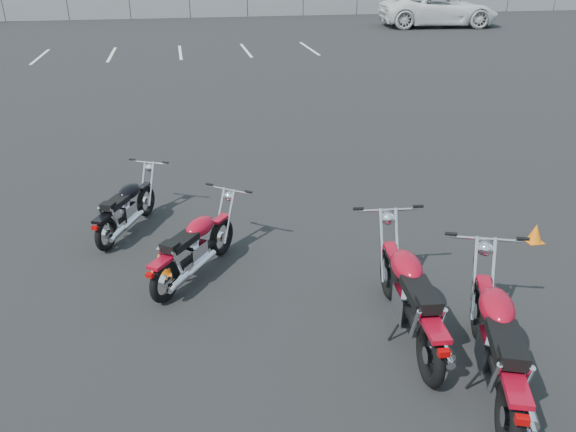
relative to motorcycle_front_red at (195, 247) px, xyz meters
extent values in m
plane|color=black|center=(1.17, -0.27, -0.45)|extent=(120.00, 120.00, 0.00)
torus|color=black|center=(0.41, 0.56, -0.16)|extent=(0.42, 0.52, 0.57)
cylinder|color=silver|center=(0.41, 0.56, -0.16)|extent=(0.17, 0.18, 0.15)
torus|color=black|center=(-0.41, -0.54, -0.16)|extent=(0.42, 0.52, 0.57)
cylinder|color=silver|center=(-0.41, -0.54, -0.16)|extent=(0.17, 0.18, 0.15)
cube|color=black|center=(0.00, 0.01, -0.13)|extent=(0.67, 0.86, 0.06)
cube|color=silver|center=(-0.03, -0.03, -0.07)|extent=(0.43, 0.45, 0.28)
cylinder|color=silver|center=(-0.03, -0.03, 0.10)|extent=(0.29, 0.30, 0.25)
ellipsoid|color=maroon|center=(0.10, 0.15, 0.23)|extent=(0.56, 0.62, 0.24)
cube|color=black|center=(-0.17, -0.22, 0.22)|extent=(0.51, 0.57, 0.09)
cube|color=black|center=(-0.31, -0.41, 0.25)|extent=(0.27, 0.26, 0.11)
cube|color=maroon|center=(-0.42, -0.56, 0.14)|extent=(0.37, 0.42, 0.05)
cube|color=maroon|center=(0.41, 0.56, 0.14)|extent=(0.29, 0.33, 0.04)
cylinder|color=silver|center=(-0.24, -0.50, 0.07)|extent=(0.14, 0.17, 0.37)
cylinder|color=silver|center=(-0.42, -0.36, 0.07)|extent=(0.14, 0.17, 0.37)
cylinder|color=silver|center=(-0.05, -0.31, -0.18)|extent=(0.69, 0.89, 0.12)
cylinder|color=silver|center=(-0.23, -0.55, -0.16)|extent=(0.29, 0.34, 0.13)
cylinder|color=silver|center=(0.54, 0.61, 0.14)|extent=(0.26, 0.33, 0.75)
cylinder|color=silver|center=(0.41, 0.71, 0.14)|extent=(0.26, 0.33, 0.75)
sphere|color=silver|center=(0.56, 0.78, 0.39)|extent=(0.21, 0.21, 0.15)
cylinder|color=silver|center=(0.58, 0.79, 0.48)|extent=(0.55, 0.42, 0.03)
cylinder|color=black|center=(0.83, 0.58, 0.52)|extent=(0.11, 0.10, 0.03)
cylinder|color=black|center=(0.30, 0.98, 0.52)|extent=(0.11, 0.10, 0.03)
cylinder|color=black|center=(-0.17, 0.01, -0.31)|extent=(0.13, 0.11, 0.28)
cube|color=#990505|center=(-0.57, -0.76, 0.07)|extent=(0.11, 0.10, 0.06)
torus|color=black|center=(-0.74, 2.19, -0.18)|extent=(0.31, 0.52, 0.53)
cylinder|color=silver|center=(-0.74, 2.19, -0.18)|extent=(0.14, 0.17, 0.14)
torus|color=black|center=(-1.29, 1.03, -0.18)|extent=(0.31, 0.52, 0.53)
cylinder|color=silver|center=(-1.29, 1.03, -0.18)|extent=(0.14, 0.17, 0.14)
cube|color=black|center=(-1.02, 1.61, -0.15)|extent=(0.48, 0.87, 0.05)
cube|color=silver|center=(-1.03, 1.57, -0.10)|extent=(0.37, 0.41, 0.26)
cylinder|color=silver|center=(-1.03, 1.57, 0.06)|extent=(0.25, 0.27, 0.23)
ellipsoid|color=black|center=(-0.95, 1.75, 0.19)|extent=(0.46, 0.58, 0.23)
cube|color=black|center=(-1.13, 1.37, 0.17)|extent=(0.42, 0.54, 0.09)
cube|color=black|center=(-1.22, 1.17, 0.20)|extent=(0.24, 0.23, 0.11)
cube|color=black|center=(-1.30, 1.01, 0.09)|extent=(0.30, 0.40, 0.04)
cube|color=black|center=(-0.74, 2.19, 0.09)|extent=(0.23, 0.32, 0.04)
cylinder|color=silver|center=(-1.14, 1.10, 0.04)|extent=(0.11, 0.17, 0.35)
cylinder|color=silver|center=(-1.33, 1.20, 0.04)|extent=(0.11, 0.17, 0.35)
cylinder|color=silver|center=(-1.00, 1.31, -0.20)|extent=(0.49, 0.91, 0.11)
cylinder|color=silver|center=(-1.12, 1.05, -0.18)|extent=(0.23, 0.33, 0.12)
cylinder|color=silver|center=(-0.62, 2.25, 0.10)|extent=(0.19, 0.33, 0.70)
cylinder|color=silver|center=(-0.77, 2.32, 0.10)|extent=(0.19, 0.33, 0.70)
sphere|color=silver|center=(-0.64, 2.41, 0.33)|extent=(0.19, 0.19, 0.14)
cylinder|color=silver|center=(-0.63, 2.42, 0.42)|extent=(0.57, 0.29, 0.03)
cylinder|color=black|center=(-0.36, 2.28, 0.45)|extent=(0.11, 0.07, 0.03)
cylinder|color=black|center=(-0.91, 2.54, 0.45)|extent=(0.11, 0.07, 0.03)
cylinder|color=black|center=(-1.17, 1.58, -0.32)|extent=(0.13, 0.08, 0.26)
cube|color=#990505|center=(-1.40, 0.81, 0.04)|extent=(0.10, 0.09, 0.05)
torus|color=black|center=(2.45, -1.00, -0.11)|extent=(0.19, 0.68, 0.67)
cylinder|color=silver|center=(2.45, -1.00, -0.11)|extent=(0.13, 0.19, 0.18)
torus|color=black|center=(2.29, -2.61, -0.11)|extent=(0.19, 0.68, 0.67)
cylinder|color=silver|center=(2.29, -2.61, -0.11)|extent=(0.13, 0.19, 0.18)
cube|color=black|center=(2.37, -1.80, -0.07)|extent=(0.23, 1.18, 0.07)
cube|color=silver|center=(2.37, -1.86, 0.00)|extent=(0.35, 0.45, 0.34)
cylinder|color=silver|center=(2.37, -1.86, 0.20)|extent=(0.25, 0.30, 0.30)
ellipsoid|color=maroon|center=(2.39, -1.60, 0.36)|extent=(0.40, 0.68, 0.29)
cube|color=black|center=(2.34, -2.14, 0.33)|extent=(0.35, 0.64, 0.11)
cube|color=black|center=(2.31, -2.42, 0.38)|extent=(0.26, 0.22, 0.13)
cube|color=maroon|center=(2.29, -2.63, 0.24)|extent=(0.25, 0.49, 0.06)
cube|color=maroon|center=(2.45, -1.00, 0.24)|extent=(0.18, 0.39, 0.04)
cylinder|color=silver|center=(2.44, -2.46, 0.17)|extent=(0.08, 0.21, 0.44)
cylinder|color=silver|center=(2.17, -2.43, 0.17)|extent=(0.08, 0.21, 0.44)
cylinder|color=silver|center=(2.52, -2.15, -0.14)|extent=(0.22, 1.24, 0.14)
cylinder|color=silver|center=(2.48, -2.51, -0.11)|extent=(0.17, 0.41, 0.15)
cylinder|color=silver|center=(2.56, -0.87, 0.24)|extent=(0.09, 0.45, 0.88)
cylinder|color=silver|center=(2.36, -0.86, 0.24)|extent=(0.09, 0.45, 0.88)
sphere|color=silver|center=(2.48, -0.69, 0.53)|extent=(0.20, 0.20, 0.18)
cylinder|color=silver|center=(2.48, -0.66, 0.65)|extent=(0.78, 0.11, 0.03)
cylinder|color=black|center=(2.87, -0.73, 0.69)|extent=(0.14, 0.05, 0.04)
cylinder|color=black|center=(2.09, -0.65, 0.69)|extent=(0.14, 0.05, 0.04)
cylinder|color=black|center=(2.20, -1.90, -0.28)|extent=(0.18, 0.04, 0.34)
cube|color=#990505|center=(2.26, -2.92, 0.17)|extent=(0.12, 0.08, 0.07)
torus|color=black|center=(3.18, -2.00, -0.11)|extent=(0.35, 0.68, 0.68)
cylinder|color=silver|center=(3.18, -2.00, -0.11)|extent=(0.17, 0.21, 0.18)
torus|color=black|center=(2.62, -3.55, -0.11)|extent=(0.35, 0.68, 0.68)
cylinder|color=silver|center=(2.62, -3.55, -0.11)|extent=(0.17, 0.21, 0.18)
cube|color=black|center=(2.90, -2.78, -0.06)|extent=(0.51, 1.16, 0.07)
cube|color=silver|center=(2.88, -2.83, 0.01)|extent=(0.45, 0.51, 0.34)
cylinder|color=silver|center=(2.88, -2.83, 0.21)|extent=(0.31, 0.34, 0.30)
ellipsoid|color=maroon|center=(2.97, -2.59, 0.37)|extent=(0.55, 0.74, 0.29)
cube|color=black|center=(2.79, -3.10, 0.35)|extent=(0.49, 0.69, 0.11)
cube|color=black|center=(2.69, -3.36, 0.39)|extent=(0.30, 0.28, 0.14)
cube|color=maroon|center=(2.61, -3.57, 0.25)|extent=(0.35, 0.52, 0.06)
cube|color=maroon|center=(3.18, -2.00, 0.25)|extent=(0.27, 0.41, 0.05)
cylinder|color=silver|center=(2.81, -3.44, 0.18)|extent=(0.12, 0.22, 0.45)
cylinder|color=silver|center=(2.55, -3.35, 0.18)|extent=(0.12, 0.22, 0.45)
cylinder|color=silver|center=(2.96, -3.16, -0.13)|extent=(0.52, 1.21, 0.15)
cylinder|color=silver|center=(2.83, -3.50, -0.11)|extent=(0.27, 0.42, 0.15)
cylinder|color=silver|center=(3.32, -1.91, 0.26)|extent=(0.20, 0.44, 0.90)
cylinder|color=silver|center=(3.13, -1.84, 0.26)|extent=(0.20, 0.44, 0.90)
sphere|color=silver|center=(3.29, -1.70, 0.55)|extent=(0.23, 0.23, 0.18)
cylinder|color=silver|center=(3.30, -1.68, 0.66)|extent=(0.76, 0.30, 0.03)
cylinder|color=black|center=(3.66, -1.84, 0.71)|extent=(0.14, 0.08, 0.04)
cylinder|color=black|center=(2.92, -1.57, 0.71)|extent=(0.14, 0.08, 0.04)
cylinder|color=black|center=(2.71, -2.83, -0.28)|extent=(0.18, 0.09, 0.34)
cube|color=#990505|center=(2.51, -3.85, 0.18)|extent=(0.13, 0.10, 0.07)
cone|color=orange|center=(5.23, 0.03, -0.30)|extent=(0.23, 0.23, 0.28)
cube|color=orange|center=(5.23, 0.03, -0.44)|extent=(0.25, 0.25, 0.01)
cone|color=orange|center=(-0.48, 0.18, -0.26)|extent=(0.28, 0.28, 0.34)
cube|color=orange|center=(-0.48, 0.18, -0.44)|extent=(0.30, 0.30, 0.01)
cube|color=slate|center=(1.17, 34.73, 0.45)|extent=(80.00, 0.04, 1.80)
cylinder|color=black|center=(-10.83, 34.73, 0.45)|extent=(0.06, 0.06, 1.80)
cylinder|color=black|center=(-6.83, 34.73, 0.45)|extent=(0.06, 0.06, 1.80)
cylinder|color=black|center=(-2.83, 34.73, 0.45)|extent=(0.06, 0.06, 1.80)
cylinder|color=black|center=(1.17, 34.73, 0.45)|extent=(0.06, 0.06, 1.80)
cylinder|color=black|center=(5.17, 34.73, 0.45)|extent=(0.06, 0.06, 1.80)
cylinder|color=black|center=(9.17, 34.73, 0.45)|extent=(0.06, 0.06, 1.80)
cylinder|color=black|center=(13.17, 34.73, 0.45)|extent=(0.06, 0.06, 1.80)
cylinder|color=black|center=(17.17, 34.73, 0.45)|extent=(0.06, 0.06, 1.80)
cylinder|color=black|center=(21.17, 34.73, 0.45)|extent=(0.06, 0.06, 1.80)
cube|color=silver|center=(-5.83, 19.73, -0.45)|extent=(0.12, 4.00, 0.01)
cube|color=silver|center=(-2.83, 19.73, -0.45)|extent=(0.12, 4.00, 0.01)
cube|color=silver|center=(0.17, 19.73, -0.45)|extent=(0.12, 4.00, 0.01)
cube|color=silver|center=(3.17, 19.73, -0.45)|extent=(0.12, 4.00, 0.01)
cube|color=silver|center=(6.17, 19.73, -0.45)|extent=(0.12, 4.00, 0.01)
camera|label=1|loc=(-0.04, -6.87, 3.65)|focal=35.00mm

